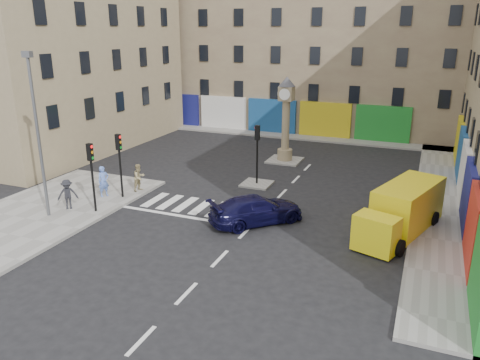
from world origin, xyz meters
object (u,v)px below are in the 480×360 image
Objects in this scene: yellow_van at (402,210)px; pedestrian_dark at (68,194)px; traffic_light_left_near at (91,167)px; lamp_post at (37,128)px; traffic_light_island at (257,145)px; clock_pillar at (286,114)px; pedestrian_tan at (139,177)px; traffic_light_left_far at (119,156)px; pedestrian_blue at (104,181)px; navy_sedan at (256,210)px.

yellow_van reaches higher than pedestrian_dark.
lamp_post reaches higher than traffic_light_left_near.
pedestrian_dark is at bearing -134.28° from traffic_light_island.
pedestrian_dark is (-16.84, -3.89, -0.18)m from yellow_van.
clock_pillar is (6.30, 13.80, 0.93)m from traffic_light_left_near.
pedestrian_tan is at bearing -145.78° from traffic_light_island.
pedestrian_blue is at bearing -164.49° from traffic_light_left_far.
traffic_light_island is at bearing 4.59° from pedestrian_dark.
clock_pillar reaches higher than traffic_light_left_far.
yellow_van is at bearing -48.57° from clock_pillar.
traffic_light_island is 11.38m from pedestrian_dark.
traffic_light_left_far is at bearing -139.40° from traffic_light_island.
yellow_van is 14.98m from pedestrian_tan.
pedestrian_tan is at bearing 23.78° from pedestrian_dark.
yellow_van is (15.28, 1.22, -1.47)m from traffic_light_left_far.
pedestrian_dark is (-7.87, -14.06, -2.58)m from clock_pillar.
pedestrian_tan reaches higher than navy_sedan.
lamp_post is 5.05× the size of pedestrian_tan.
navy_sedan is 9.43m from pedestrian_blue.
lamp_post is 1.36× the size of clock_pillar.
traffic_light_left_far is 3.50m from pedestrian_dark.
navy_sedan is 7.08m from yellow_van.
pedestrian_dark is at bearing -170.38° from traffic_light_left_near.
clock_pillar is at bearing 149.79° from yellow_van.
traffic_light_island is at bearing -90.00° from clock_pillar.
traffic_light_left_far is at bearing -157.07° from yellow_van.
traffic_light_left_far reaches higher than pedestrian_tan.
lamp_post is 17.31m from clock_pillar.
lamp_post is at bearing 61.78° from navy_sedan.
traffic_light_left_near is at bearing -126.67° from pedestrian_blue.
traffic_light_left_near is 2.25× the size of pedestrian_tan.
traffic_light_left_far is at bearing 90.00° from traffic_light_left_near.
yellow_van is at bearing -77.25° from pedestrian_tan.
yellow_van is at bearing -124.59° from navy_sedan.
pedestrian_blue is (-7.34, -11.68, -2.50)m from clock_pillar.
traffic_light_left_far reaches higher than traffic_light_island.
clock_pillar is 3.71× the size of pedestrian_dark.
pedestrian_blue is (-1.04, 2.11, -1.58)m from traffic_light_left_near.
lamp_post is 18.26m from yellow_van.
traffic_light_island is at bearing -26.96° from navy_sedan.
pedestrian_blue is at bearing -142.23° from traffic_light_island.
clock_pillar is 3.41× the size of pedestrian_blue.
lamp_post reaches higher than pedestrian_dark.
traffic_light_island reaches higher than pedestrian_tan.
pedestrian_tan is at bearing 85.39° from traffic_light_left_near.
yellow_van reaches higher than pedestrian_blue.
pedestrian_blue is (-7.34, -5.69, -1.55)m from traffic_light_island.
navy_sedan is (8.38, 2.10, -1.91)m from traffic_light_left_near.
yellow_van is (15.28, 3.62, -1.47)m from traffic_light_left_near.
traffic_light_left_near is 2.83m from pedestrian_blue.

